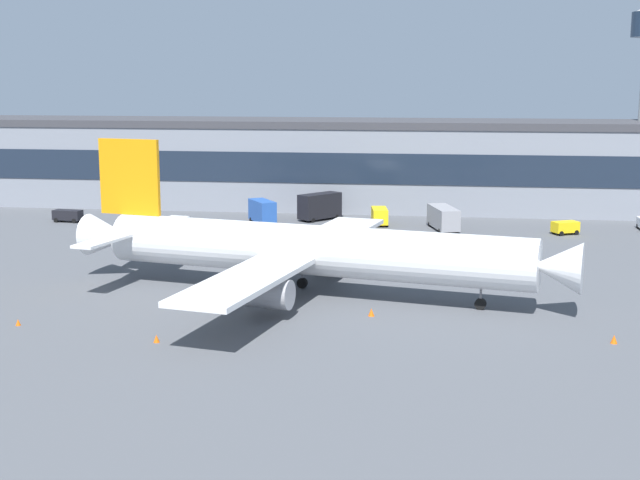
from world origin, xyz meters
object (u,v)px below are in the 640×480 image
object	(u,v)px
stair_truck	(262,210)
crew_van	(379,215)
airliner	(306,250)
baggage_tug	(566,227)
traffic_cone_2	(371,312)
catering_truck	(319,205)
traffic_cone_3	(156,339)
follow_me_car	(67,215)
fuel_truck	(443,217)
traffic_cone_1	(18,322)
traffic_cone_0	(614,339)

from	to	relation	value
stair_truck	crew_van	size ratio (longest dim) A/B	1.16
airliner	baggage_tug	size ratio (longest dim) A/B	12.90
stair_truck	traffic_cone_2	xyz separation A→B (m)	(20.91, -50.19, -1.61)
baggage_tug	stair_truck	size ratio (longest dim) A/B	0.65
catering_truck	traffic_cone_3	xyz separation A→B (m)	(-4.57, -65.28, -1.96)
airliner	traffic_cone_3	xyz separation A→B (m)	(-9.95, -18.15, -4.35)
baggage_tug	follow_me_car	world-z (taller)	same
fuel_truck	traffic_cone_2	xyz separation A→B (m)	(-6.52, -48.47, -1.51)
follow_me_car	baggage_tug	bearing A→B (deg)	-0.29
follow_me_car	fuel_truck	bearing A→B (deg)	1.26
stair_truck	traffic_cone_1	world-z (taller)	stair_truck
follow_me_car	traffic_cone_0	world-z (taller)	follow_me_car
stair_truck	traffic_cone_0	bearing A→B (deg)	-53.17
crew_van	traffic_cone_3	xyz separation A→B (m)	(-14.28, -62.01, -1.13)
baggage_tug	traffic_cone_0	xyz separation A→B (m)	(-2.93, -52.47, -0.72)
fuel_truck	crew_van	bearing A→B (deg)	163.66
traffic_cone_2	traffic_cone_3	size ratio (longest dim) A/B	1.13
stair_truck	follow_me_car	bearing A→B (deg)	-174.33
traffic_cone_0	traffic_cone_1	world-z (taller)	traffic_cone_0
traffic_cone_1	traffic_cone_2	distance (m)	32.19
follow_me_car	catering_truck	bearing A→B (deg)	10.83
stair_truck	traffic_cone_3	distance (m)	61.07
follow_me_car	traffic_cone_2	size ratio (longest dim) A/B	6.17
fuel_truck	follow_me_car	xyz separation A→B (m)	(-57.52, -1.26, -0.79)
catering_truck	traffic_cone_2	size ratio (longest dim) A/B	9.75
fuel_truck	traffic_cone_3	size ratio (longest dim) A/B	13.42
traffic_cone_2	traffic_cone_3	world-z (taller)	traffic_cone_2
fuel_truck	catering_truck	world-z (taller)	catering_truck
airliner	traffic_cone_3	world-z (taller)	airliner
crew_van	traffic_cone_3	size ratio (longest dim) A/B	8.31
airliner	baggage_tug	xyz separation A→B (m)	(31.17, 39.43, -3.59)
airliner	traffic_cone_1	bearing A→B (deg)	-147.93
crew_van	traffic_cone_2	world-z (taller)	crew_van
fuel_truck	traffic_cone_1	bearing A→B (deg)	-123.99
baggage_tug	fuel_truck	bearing A→B (deg)	174.60
crew_van	baggage_tug	bearing A→B (deg)	-9.37
catering_truck	traffic_cone_3	distance (m)	65.47
stair_truck	catering_truck	xyz separation A→B (m)	(8.19, 4.34, 0.31)
traffic_cone_0	traffic_cone_2	distance (m)	21.65
catering_truck	traffic_cone_3	world-z (taller)	catering_truck
fuel_truck	traffic_cone_3	xyz separation A→B (m)	(-23.81, -59.21, -1.55)
traffic_cone_3	traffic_cone_0	bearing A→B (deg)	7.62
stair_truck	catering_truck	world-z (taller)	catering_truck
crew_van	fuel_truck	bearing A→B (deg)	-16.34
airliner	traffic_cone_2	bearing A→B (deg)	-45.27
airliner	traffic_cone_2	xyz separation A→B (m)	(7.34, -7.41, -4.30)
crew_van	traffic_cone_3	world-z (taller)	crew_van
catering_truck	traffic_cone_3	bearing A→B (deg)	-94.00
follow_me_car	traffic_cone_1	world-z (taller)	follow_me_car
traffic_cone_0	traffic_cone_3	world-z (taller)	traffic_cone_0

